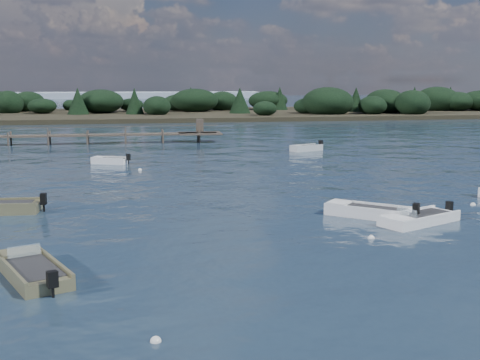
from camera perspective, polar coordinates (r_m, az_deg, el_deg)
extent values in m
plane|color=#162535|center=(83.20, -7.54, 4.38)|extent=(400.00, 400.00, 0.00)
cube|color=#716C4B|center=(23.86, -19.09, -8.46)|extent=(3.43, 4.96, 0.71)
cube|color=#716C4B|center=(25.40, -20.18, -6.46)|extent=(1.87, 1.64, 0.14)
cube|color=#242427|center=(23.42, -18.89, -7.93)|extent=(2.52, 3.46, 0.12)
cube|color=#716C4B|center=(23.57, -21.03, -7.74)|extent=(1.96, 4.33, 0.14)
cube|color=#716C4B|center=(23.94, -17.28, -7.26)|extent=(1.96, 4.33, 0.14)
cube|color=black|center=(21.35, -17.37, -8.97)|extent=(0.43, 0.40, 0.56)
cylinder|color=black|center=(21.50, -17.30, -10.20)|extent=(0.13, 0.13, 0.56)
cube|color=silver|center=(24.63, -19.79, -6.34)|extent=(1.20, 0.64, 0.42)
cube|color=white|center=(53.82, -12.24, 1.63)|extent=(3.29, 2.36, 0.71)
cube|color=white|center=(54.28, -13.36, 2.10)|extent=(1.12, 1.30, 0.14)
cube|color=#242427|center=(53.68, -12.01, 1.98)|extent=(2.30, 1.74, 0.12)
cube|color=white|center=(53.28, -12.51, 1.99)|extent=(2.84, 1.35, 0.14)
cube|color=white|center=(54.26, -12.00, 2.14)|extent=(2.84, 1.35, 0.14)
cube|color=black|center=(53.02, -10.55, 2.16)|extent=(0.40, 0.43, 0.56)
cylinder|color=black|center=(53.08, -10.53, 1.63)|extent=(0.13, 0.13, 0.56)
cube|color=#242427|center=(35.67, -21.66, -2.12)|extent=(3.32, 1.65, 0.14)
cube|color=black|center=(35.12, -18.14, -1.71)|extent=(0.34, 0.40, 0.62)
cylinder|color=black|center=(35.22, -18.09, -2.58)|extent=(0.12, 0.12, 0.62)
cube|color=silver|center=(62.56, 6.30, 2.86)|extent=(3.62, 2.52, 0.79)
cube|color=silver|center=(61.71, 5.39, 3.22)|extent=(1.21, 1.43, 0.16)
cube|color=#242427|center=(62.68, 6.50, 3.21)|extent=(2.53, 1.87, 0.13)
cube|color=silver|center=(62.04, 6.66, 3.23)|extent=(3.16, 1.40, 0.16)
cube|color=silver|center=(62.97, 5.96, 3.33)|extent=(3.16, 1.40, 0.16)
cube|color=black|center=(63.72, 7.66, 3.49)|extent=(0.44, 0.47, 0.62)
cylinder|color=black|center=(63.78, 7.65, 3.01)|extent=(0.15, 0.15, 0.62)
cube|color=white|center=(32.13, 16.63, -3.78)|extent=(4.80, 3.43, 0.66)
cube|color=white|center=(30.74, 14.69, -3.54)|extent=(1.62, 1.84, 0.13)
cube|color=#242427|center=(32.34, 17.05, -3.15)|extent=(3.35, 2.52, 0.11)
cube|color=white|center=(31.58, 17.79, -3.34)|extent=(4.14, 2.00, 0.13)
cube|color=white|center=(32.52, 15.57, -2.88)|extent=(4.14, 2.00, 0.13)
cube|color=black|center=(33.97, 19.23, -2.35)|extent=(0.37, 0.40, 0.52)
cylinder|color=black|center=(34.06, 19.19, -3.09)|extent=(0.12, 0.12, 0.52)
cube|color=silver|center=(31.23, 15.56, -2.95)|extent=(0.65, 1.17, 0.39)
cube|color=white|center=(32.92, 12.09, -3.24)|extent=(4.42, 4.15, 0.77)
cube|color=white|center=(33.39, 9.33, -2.18)|extent=(1.74, 1.77, 0.15)
cube|color=#242427|center=(32.74, 12.71, -2.68)|extent=(3.13, 2.96, 0.13)
cube|color=white|center=(32.16, 11.71, -2.70)|extent=(3.48, 3.07, 0.15)
cube|color=white|center=(33.49, 12.51, -2.25)|extent=(3.48, 3.07, 0.15)
cube|color=black|center=(32.12, 16.35, -2.67)|extent=(0.48, 0.49, 0.61)
cylinder|color=black|center=(32.23, 16.31, -3.59)|extent=(0.16, 0.16, 0.61)
sphere|color=silver|center=(17.57, -8.00, -14.93)|extent=(0.32, 0.32, 0.32)
sphere|color=silver|center=(28.54, 12.34, -5.44)|extent=(0.32, 0.32, 0.32)
sphere|color=silver|center=(37.70, 21.22, -2.25)|extent=(0.32, 0.32, 0.32)
sphere|color=silver|center=(49.48, -9.47, 0.92)|extent=(0.32, 0.32, 0.32)
cube|color=#4E4439|center=(71.53, -3.83, 4.43)|extent=(5.00, 3.20, 0.18)
cube|color=#4E4439|center=(71.46, -3.84, 5.15)|extent=(0.80, 0.80, 1.60)
cylinder|color=#4E4439|center=(71.47, -21.12, 3.33)|extent=(0.20, 0.20, 2.20)
cylinder|color=#4E4439|center=(73.15, -20.88, 3.47)|extent=(0.20, 0.20, 2.20)
cylinder|color=#4E4439|center=(70.81, -17.72, 3.47)|extent=(0.20, 0.20, 2.20)
cylinder|color=#4E4439|center=(72.50, -17.56, 3.61)|extent=(0.20, 0.20, 2.20)
cylinder|color=#4E4439|center=(70.40, -14.27, 3.59)|extent=(0.20, 0.20, 2.20)
cylinder|color=#4E4439|center=(72.10, -14.19, 3.73)|extent=(0.20, 0.20, 2.20)
cylinder|color=#4E4439|center=(70.25, -10.79, 3.71)|extent=(0.20, 0.20, 2.20)
cylinder|color=#4E4439|center=(71.95, -10.79, 3.84)|extent=(0.20, 0.20, 2.20)
cylinder|color=#4E4439|center=(70.36, -7.31, 3.81)|extent=(0.20, 0.20, 2.20)
cylinder|color=#4E4439|center=(72.06, -7.39, 3.94)|extent=(0.20, 0.20, 2.20)
cylinder|color=#4E4439|center=(70.73, -3.85, 3.89)|extent=(0.20, 0.20, 2.20)
cylinder|color=#4E4439|center=(72.42, -4.01, 4.02)|extent=(0.20, 0.20, 2.20)
cube|color=black|center=(126.43, 2.91, 6.16)|extent=(190.00, 40.00, 1.60)
ellipsoid|color=black|center=(126.30, 2.92, 7.43)|extent=(180.50, 36.00, 4.40)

